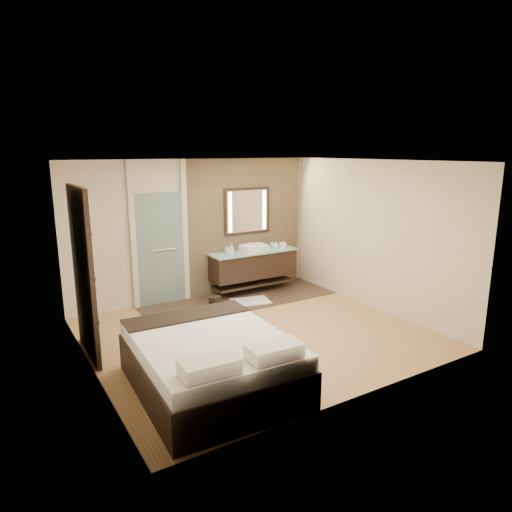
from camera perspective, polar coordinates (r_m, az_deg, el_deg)
floor at (r=7.38m, az=0.06°, el=-9.68°), size 5.00×5.00×0.00m
tile_strip at (r=8.95m, az=-2.03°, el=-5.47°), size 3.80×1.30×0.01m
stone_wall at (r=9.39m, az=-1.27°, el=3.86°), size 2.60×0.08×2.70m
vanity at (r=9.30m, az=-0.34°, el=-1.07°), size 1.85×0.55×0.88m
mirror_unit at (r=9.30m, az=-1.12°, el=5.64°), size 1.06×0.04×0.96m
frosted_door at (r=8.65m, az=-11.89°, el=1.40°), size 1.10×0.12×2.70m
shoji_partition at (r=6.70m, az=-20.76°, el=-2.00°), size 0.06×1.20×2.40m
bed at (r=5.72m, az=-5.61°, el=-13.04°), size 1.82×2.24×0.83m
bath_mat at (r=8.81m, az=-0.69°, el=-5.69°), size 0.81×0.64×0.02m
waste_bin at (r=8.33m, az=-5.15°, el=-5.99°), size 0.28×0.28×0.28m
tissue_box at (r=9.58m, az=3.38°, el=1.39°), size 0.16×0.16×0.10m
soap_bottle_a at (r=8.83m, az=-3.10°, el=0.82°), size 0.11×0.11×0.23m
soap_bottle_b at (r=9.03m, az=-3.64°, el=0.86°), size 0.07×0.07×0.16m
soap_bottle_c at (r=9.44m, az=2.52°, el=1.36°), size 0.14×0.14×0.15m
cup at (r=9.62m, az=2.13°, el=1.42°), size 0.12×0.12×0.09m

